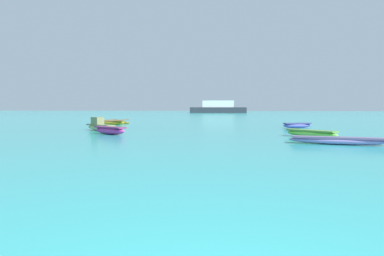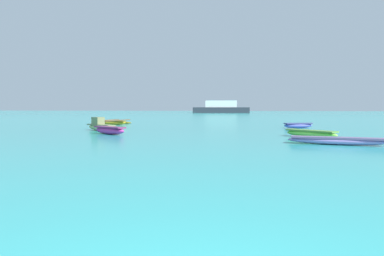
% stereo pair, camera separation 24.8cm
% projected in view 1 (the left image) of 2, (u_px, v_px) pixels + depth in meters
% --- Properties ---
extents(moored_boat_0, '(2.31, 1.27, 0.39)m').
position_uv_depth(moored_boat_0, '(297.00, 125.00, 25.52)').
color(moored_boat_0, '#5155B7').
rests_on(moored_boat_0, ground_plane).
extents(moored_boat_1, '(4.13, 1.43, 0.32)m').
position_uv_depth(moored_boat_1, '(339.00, 140.00, 14.54)').
color(moored_boat_1, '#A082CF').
rests_on(moored_boat_1, ground_plane).
extents(moored_boat_2, '(2.58, 2.55, 0.39)m').
position_uv_depth(moored_boat_2, '(311.00, 133.00, 17.84)').
color(moored_boat_2, '#8AE34F').
rests_on(moored_boat_2, ground_plane).
extents(moored_boat_3, '(2.75, 2.30, 0.90)m').
position_uv_depth(moored_boat_3, '(100.00, 126.00, 22.65)').
color(moored_boat_3, '#B0BE75').
rests_on(moored_boat_3, ground_plane).
extents(moored_boat_4, '(2.59, 4.57, 0.44)m').
position_uv_depth(moored_boat_4, '(111.00, 123.00, 29.75)').
color(moored_boat_4, '#9F861D').
rests_on(moored_boat_4, ground_plane).
extents(moored_boat_5, '(2.45, 1.81, 0.45)m').
position_uv_depth(moored_boat_5, '(110.00, 130.00, 19.81)').
color(moored_boat_5, '#B13390').
rests_on(moored_boat_5, ground_plane).
extents(distant_ferry, '(13.83, 3.04, 3.04)m').
position_uv_depth(distant_ferry, '(218.00, 108.00, 84.45)').
color(distant_ferry, '#2D333D').
rests_on(distant_ferry, ground_plane).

